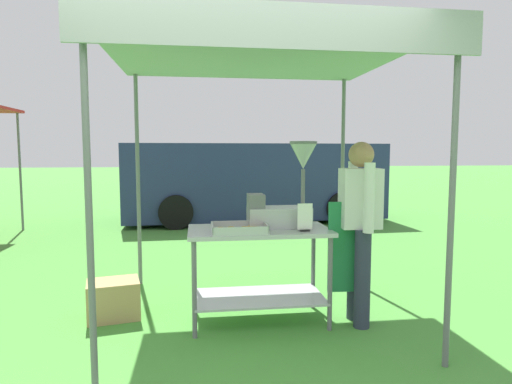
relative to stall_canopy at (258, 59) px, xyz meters
name	(u,v)px	position (x,y,z in m)	size (l,w,h in m)	color
ground_plane	(210,227)	(-0.28, 4.88, -2.33)	(70.00, 70.00, 0.00)	#478E38
stall_canopy	(258,59)	(0.00, 0.00, 0.00)	(2.60, 2.48, 2.43)	slate
donut_cart	(259,255)	(0.00, -0.10, -1.72)	(1.24, 0.64, 0.85)	#B7B7BC
donut_tray	(239,230)	(-0.20, -0.24, -1.47)	(0.46, 0.34, 0.07)	#B7B7BC
donut_fryer	(285,197)	(0.24, -0.03, -1.22)	(0.62, 0.28, 0.77)	#B7B7BC
menu_sign	(305,219)	(0.37, -0.28, -1.39)	(0.13, 0.05, 0.24)	black
vendor	(359,223)	(0.87, -0.24, -1.43)	(0.46, 0.53, 1.61)	#2D3347
supply_crate	(113,299)	(-1.31, 0.17, -2.16)	(0.52, 0.44, 0.35)	tan
van_navy	(254,181)	(0.73, 5.76, -1.46)	(5.59, 2.25, 1.69)	navy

